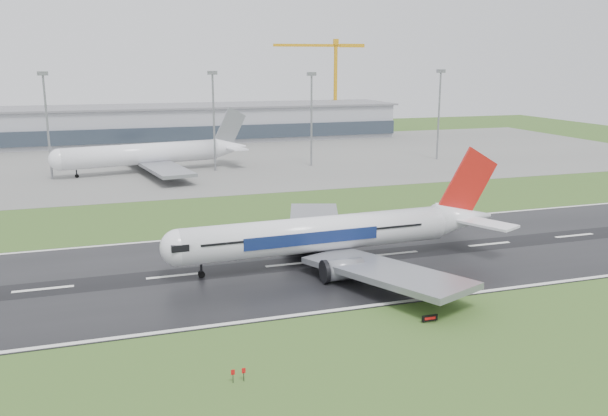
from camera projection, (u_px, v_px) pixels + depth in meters
name	position (u px, v px, depth m)	size (l,w,h in m)	color
ground	(174.00, 276.00, 102.45)	(520.00, 520.00, 0.00)	#32541E
runway	(174.00, 276.00, 102.44)	(400.00, 45.00, 0.10)	black
apron	(134.00, 163.00, 218.31)	(400.00, 130.00, 0.08)	slate
terminal	(125.00, 126.00, 272.23)	(240.00, 36.00, 15.00)	#90929A
main_airliner	(341.00, 211.00, 107.74)	(61.88, 58.93, 18.27)	white
parked_airliner	(150.00, 142.00, 198.13)	(64.51, 60.06, 18.91)	white
tower_crane	(335.00, 86.00, 313.59)	(46.24, 2.52, 45.54)	orange
runway_sign	(430.00, 319.00, 84.25)	(2.30, 0.26, 1.04)	black
floodmast_2	(48.00, 128.00, 184.22)	(0.64, 0.64, 30.60)	gray
floodmast_3	(214.00, 124.00, 198.99)	(0.64, 0.64, 30.56)	gray
floodmast_4	(311.00, 122.00, 208.85)	(0.64, 0.64, 30.04)	gray
floodmast_5	(439.00, 117.00, 223.13)	(0.64, 0.64, 30.77)	gray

